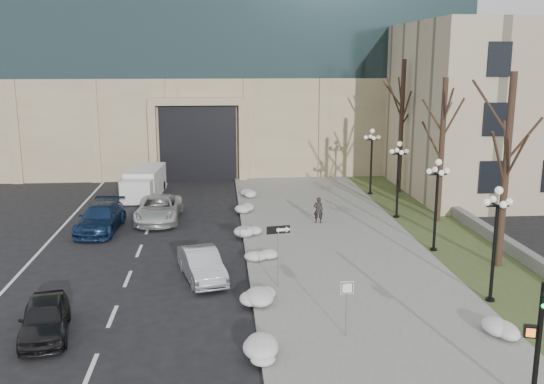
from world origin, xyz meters
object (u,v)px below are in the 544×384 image
at_px(one_way_sign, 282,237).
at_px(lamppost_c, 398,169).
at_px(car_a, 45,318).
at_px(car_d, 159,209).
at_px(pedestrian, 318,210).
at_px(car_c, 101,218).
at_px(keep_sign, 347,297).
at_px(car_b, 202,265).
at_px(lamppost_d, 372,153).
at_px(car_e, 132,188).
at_px(lamppost_a, 496,229).
at_px(lamppost_b, 437,193).
at_px(box_truck, 144,183).
at_px(traffic_signal, 536,349).

xyz_separation_m(one_way_sign, lamppost_c, (8.11, 10.82, 0.77)).
bearing_deg(car_a, car_d, 70.21).
bearing_deg(car_d, pedestrian, -8.21).
distance_m(car_c, lamppost_c, 17.58).
height_order(one_way_sign, keep_sign, one_way_sign).
relative_size(keep_sign, lamppost_c, 0.44).
distance_m(car_b, lamppost_c, 15.02).
distance_m(keep_sign, lamppost_d, 23.06).
relative_size(car_b, car_c, 0.80).
distance_m(one_way_sign, lamppost_c, 13.54).
height_order(car_e, lamppost_a, lamppost_a).
distance_m(car_a, lamppost_b, 18.79).
relative_size(keep_sign, lamppost_b, 0.44).
bearing_deg(car_a, lamppost_c, 30.23).
relative_size(car_b, lamppost_d, 0.87).
distance_m(car_a, car_e, 21.56).
distance_m(box_truck, one_way_sign, 20.10).
xyz_separation_m(car_e, lamppost_a, (16.76, -20.11, 2.35)).
relative_size(lamppost_a, lamppost_d, 1.00).
xyz_separation_m(pedestrian, box_truck, (-11.03, 8.54, 0.05)).
bearing_deg(lamppost_d, traffic_signal, -94.69).
bearing_deg(lamppost_a, one_way_sign, 164.93).
bearing_deg(one_way_sign, car_a, -167.12).
height_order(car_b, lamppost_d, lamppost_d).
relative_size(traffic_signal, lamppost_c, 0.80).
relative_size(car_c, lamppost_d, 1.08).
height_order(car_a, pedestrian, pedestrian).
bearing_deg(car_e, car_b, -80.64).
bearing_deg(lamppost_b, lamppost_a, -90.00).
distance_m(car_a, keep_sign, 10.57).
height_order(car_d, keep_sign, keep_sign).
distance_m(car_a, car_b, 7.39).
bearing_deg(car_d, box_truck, 105.48).
height_order(car_c, lamppost_a, lamppost_a).
distance_m(car_d, lamppost_b, 16.23).
relative_size(car_e, traffic_signal, 1.12).
height_order(car_c, box_truck, box_truck).
bearing_deg(car_b, car_c, 111.32).
distance_m(one_way_sign, lamppost_d, 19.14).
distance_m(car_d, one_way_sign, 13.24).
height_order(car_b, car_c, car_c).
bearing_deg(car_d, traffic_signal, -58.28).
xyz_separation_m(car_b, car_e, (-5.25, 16.46, 0.04)).
xyz_separation_m(car_a, lamppost_d, (16.86, 20.95, 2.40)).
relative_size(box_truck, lamppost_c, 1.31).
bearing_deg(pedestrian, keep_sign, 90.47).
distance_m(keep_sign, lamppost_b, 11.22).
distance_m(car_b, car_c, 10.12).
bearing_deg(lamppost_c, lamppost_b, -90.00).
bearing_deg(traffic_signal, pedestrian, 115.48).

